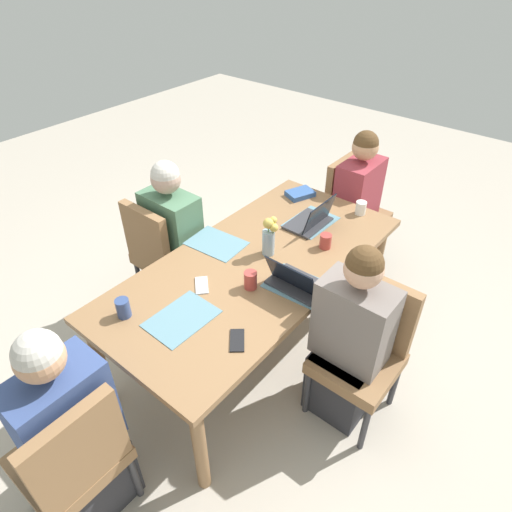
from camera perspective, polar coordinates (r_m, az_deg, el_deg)
name	(u,v)px	position (r m, az deg, el deg)	size (l,w,h in m)	color
ground_plane	(256,343)	(3.24, 0.00, -11.14)	(10.00, 10.00, 0.00)	#B2A899
dining_table	(256,272)	(2.78, 0.00, -2.03)	(2.04, 0.98, 0.74)	olive
chair_near_left_near	(162,251)	(3.30, -11.98, 0.66)	(0.44, 0.44, 0.90)	olive
person_near_left_near	(175,246)	(3.29, -10.39, 1.26)	(0.36, 0.40, 1.19)	#2D2D33
chair_head_left_left_mid	(351,206)	(3.84, 12.07, 6.24)	(0.44, 0.44, 0.90)	olive
person_head_left_left_mid	(355,209)	(3.75, 12.67, 5.85)	(0.40, 0.36, 1.19)	#2D2D33
chair_head_right_left_far	(73,458)	(2.33, -22.46, -22.85)	(0.44, 0.44, 0.90)	olive
person_head_right_left_far	(74,435)	(2.36, -22.36, -20.52)	(0.40, 0.36, 1.19)	#2D2D33
chair_far_right_near	(365,345)	(2.64, 13.82, -11.05)	(0.44, 0.44, 0.90)	olive
person_far_right_near	(350,344)	(2.58, 11.93, -11.06)	(0.36, 0.40, 1.19)	#2D2D33
flower_vase	(270,236)	(2.73, 1.76, 2.64)	(0.09, 0.09, 0.26)	#8EA8B7
placemat_near_left_near	(216,243)	(2.91, -5.12, 1.65)	(0.36, 0.26, 0.00)	slate
placemat_head_left_left_mid	(311,222)	(3.14, 7.08, 4.39)	(0.36, 0.26, 0.00)	slate
placemat_head_right_left_far	(182,318)	(2.41, -9.55, -7.89)	(0.36, 0.26, 0.00)	slate
placemat_far_right_near	(298,286)	(2.58, 5.44, -3.83)	(0.36, 0.26, 0.00)	slate
laptop_far_right_near	(296,282)	(2.54, 5.12, -3.32)	(0.22, 0.32, 0.20)	#38383D
laptop_head_left_left_mid	(311,220)	(3.07, 7.12, 4.57)	(0.32, 0.22, 0.21)	#38383D
coffee_mug_near_left	(361,208)	(3.27, 13.32, 6.04)	(0.08, 0.08, 0.10)	white
coffee_mug_near_right	(326,241)	(2.87, 8.93, 1.90)	(0.08, 0.08, 0.10)	#AD3D38
coffee_mug_centre_left	(250,280)	(2.52, -0.71, -3.10)	(0.08, 0.08, 0.11)	#AD3D38
coffee_mug_centre_right	(123,308)	(2.46, -16.70, -6.42)	(0.07, 0.07, 0.11)	#33477A
book_red_cover	(300,194)	(3.44, 5.70, 7.98)	(0.20, 0.14, 0.04)	#335693
phone_black	(237,340)	(2.27, -2.44, -10.77)	(0.15, 0.07, 0.01)	black
phone_silver	(202,285)	(2.58, -7.00, -3.76)	(0.15, 0.07, 0.01)	silver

